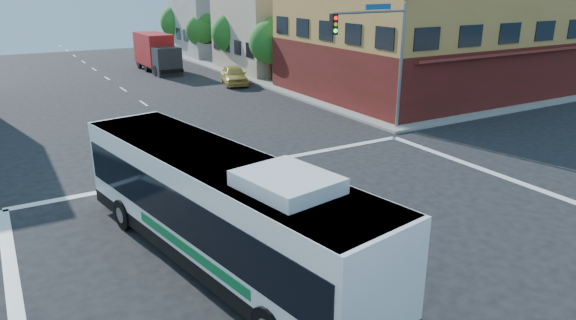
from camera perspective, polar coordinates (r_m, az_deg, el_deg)
ground at (r=16.21m, az=8.69°, el=-10.54°), size 120.00×120.00×0.00m
sidewalk_ne at (r=64.09m, az=13.80°, el=11.29°), size 50.00×50.00×0.15m
corner_building_ne at (r=41.35m, az=15.05°, el=15.44°), size 18.10×15.44×14.00m
building_east_near at (r=51.97m, az=-0.07°, el=15.09°), size 12.06×10.06×9.00m
building_east_far at (r=64.41m, az=-6.61°, el=16.14°), size 12.06×10.06×10.00m
signal_mast_ne at (r=28.28m, az=10.22°, el=12.63°), size 7.91×1.13×8.07m
street_tree_a at (r=44.30m, az=-1.85°, el=13.24°), size 3.60×3.60×5.53m
street_tree_b at (r=51.43m, az=-6.24°, el=14.10°), size 3.80×3.80×5.79m
street_tree_c at (r=58.82m, az=-9.55°, el=14.25°), size 3.40×3.40×5.29m
street_tree_d at (r=66.30m, az=-12.16°, el=14.95°), size 4.00×4.00×6.03m
transit_bus at (r=15.04m, az=-7.75°, el=-5.21°), size 4.79×12.74×3.69m
box_truck at (r=51.82m, az=-14.36°, el=11.40°), size 2.47×7.89×3.53m
parked_car at (r=43.75m, az=-6.01°, el=9.38°), size 3.05×4.96×1.58m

